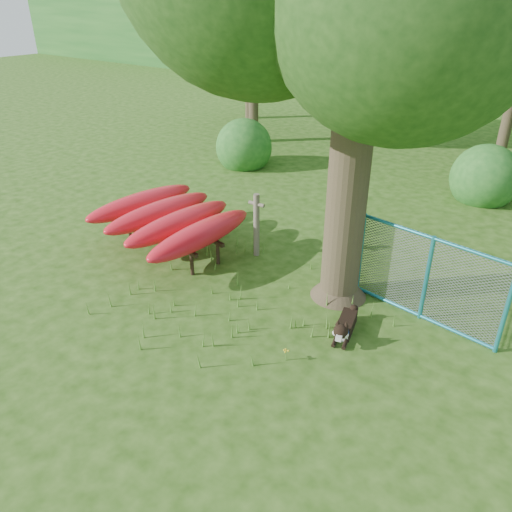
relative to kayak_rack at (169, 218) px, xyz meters
The scene contains 10 objects.
ground 3.29m from the kayak_rack, 35.44° to the right, with size 80.00×80.00×0.00m, color #22450D.
wooden_post 1.89m from the kayak_rack, 28.36° to the left, with size 0.37×0.13×1.39m.
kayak_rack is the anchor object (origin of this frame).
husky_dog 4.58m from the kayak_rack, ahead, with size 0.46×1.05×0.47m.
fence_section 5.38m from the kayak_rack, ahead, with size 2.67×0.45×2.61m.
wildflower_clump 4.44m from the kayak_rack, 21.55° to the right, with size 0.10×0.10×0.21m.
bg_tree_a 9.77m from the kayak_rack, 115.53° to the left, with size 4.40×4.40×6.70m.
bg_tree_f 13.18m from the kayak_rack, 119.83° to the left, with size 3.60×3.60×5.55m.
shrub_left 6.17m from the kayak_rack, 112.94° to the left, with size 1.80×1.80×1.80m, color #205F1E.
shrub_mid 8.53m from the kayak_rack, 57.15° to the left, with size 1.80×1.80×1.80m, color #205F1E.
Camera 1 is at (4.73, -4.85, 5.03)m, focal length 35.00 mm.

